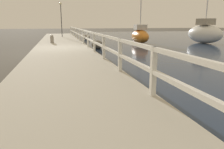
% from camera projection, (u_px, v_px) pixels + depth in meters
% --- Properties ---
extents(ground_plane, '(120.00, 120.00, 0.00)m').
position_uv_depth(ground_plane, '(62.00, 53.00, 12.74)').
color(ground_plane, '#4C473D').
extents(dock_walkway, '(3.21, 36.00, 0.30)m').
position_uv_depth(dock_walkway, '(62.00, 50.00, 12.70)').
color(dock_walkway, '#B2AD9E').
rests_on(dock_walkway, ground).
extents(railing, '(0.10, 32.50, 0.94)m').
position_uv_depth(railing, '(88.00, 36.00, 12.88)').
color(railing, white).
rests_on(railing, dock_walkway).
extents(boulder_upstream, '(0.75, 0.67, 0.56)m').
position_uv_depth(boulder_upstream, '(97.00, 45.00, 14.58)').
color(boulder_upstream, '#666056').
rests_on(boulder_upstream, ground).
extents(boulder_water_edge, '(0.46, 0.41, 0.34)m').
position_uv_depth(boulder_water_edge, '(98.00, 45.00, 15.29)').
color(boulder_water_edge, slate).
rests_on(boulder_water_edge, ground).
extents(boulder_near_dock, '(0.66, 0.59, 0.49)m').
position_uv_depth(boulder_near_dock, '(87.00, 37.00, 22.79)').
color(boulder_near_dock, slate).
rests_on(boulder_near_dock, ground).
extents(mooring_bollard, '(0.25, 0.25, 0.57)m').
position_uv_depth(mooring_bollard, '(52.00, 39.00, 15.49)').
color(mooring_bollard, gray).
rests_on(mooring_bollard, dock_walkway).
extents(dock_lamp, '(0.23, 0.23, 3.39)m').
position_uv_depth(dock_lamp, '(61.00, 13.00, 21.95)').
color(dock_lamp, '#2D2D33').
rests_on(dock_lamp, dock_walkway).
extents(sailboat_white, '(2.17, 3.69, 5.17)m').
position_uv_depth(sailboat_white, '(205.00, 33.00, 18.54)').
color(sailboat_white, white).
rests_on(sailboat_white, water_surface).
extents(sailboat_orange, '(1.64, 3.40, 5.97)m').
position_uv_depth(sailboat_orange, '(140.00, 35.00, 18.53)').
color(sailboat_orange, orange).
rests_on(sailboat_orange, water_surface).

